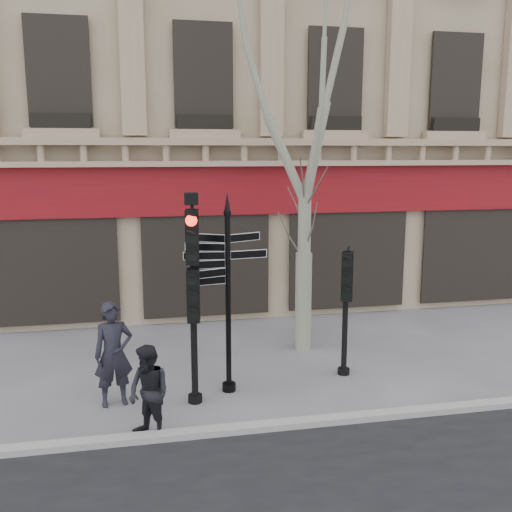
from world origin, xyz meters
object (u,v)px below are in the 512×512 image
Objects in this scene: fingerpost at (228,260)px; traffic_signal_main at (193,273)px; traffic_signal_secondary at (346,290)px; plane_tree at (307,74)px; pedestrian_b at (149,393)px; pedestrian_a at (113,354)px.

traffic_signal_main is (-0.70, -0.39, -0.14)m from fingerpost.
traffic_signal_secondary is at bearing 10.73° from fingerpost.
plane_tree is 7.50m from pedestrian_b.
traffic_signal_main is 2.09m from pedestrian_a.
traffic_signal_secondary is (2.49, 0.36, -0.78)m from fingerpost.
plane_tree is (2.07, 2.02, 3.67)m from fingerpost.
fingerpost reaches higher than traffic_signal_secondary.
traffic_signal_secondary is at bearing 21.58° from traffic_signal_main.
traffic_signal_main reaches higher than pedestrian_b.
traffic_signal_main is at bearing -20.23° from pedestrian_a.
fingerpost is 2.87m from pedestrian_b.
plane_tree is at bearing 92.93° from pedestrian_b.
traffic_signal_main is at bearing -139.07° from plane_tree.
fingerpost is at bearing 93.93° from pedestrian_b.
pedestrian_a is 1.24× the size of pedestrian_b.
pedestrian_b is (-4.04, -1.95, -1.04)m from traffic_signal_secondary.
traffic_signal_main reaches higher than traffic_signal_secondary.
fingerpost reaches higher than pedestrian_b.
fingerpost is 1.99× the size of pedestrian_a.
fingerpost is at bearing -148.92° from traffic_signal_secondary.
traffic_signal_main is 2.00× the size of pedestrian_a.
fingerpost is 2.63m from traffic_signal_secondary.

